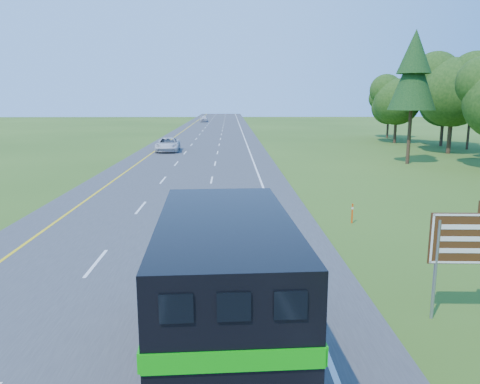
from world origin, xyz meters
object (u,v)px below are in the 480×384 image
(horse_truck, at_px, (224,286))
(white_suv, at_px, (168,145))
(exit_sign, at_px, (467,243))
(far_car, at_px, (204,119))

(horse_truck, bearing_deg, white_suv, 96.13)
(white_suv, bearing_deg, horse_truck, -83.89)
(white_suv, relative_size, exit_sign, 1.65)
(horse_truck, xyz_separation_m, white_suv, (-6.98, 44.51, -1.21))
(white_suv, distance_m, exit_sign, 44.30)
(far_car, relative_size, exit_sign, 1.37)
(white_suv, distance_m, far_car, 67.93)
(far_car, distance_m, exit_sign, 110.84)
(horse_truck, height_order, white_suv, horse_truck)
(exit_sign, bearing_deg, far_car, 99.29)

